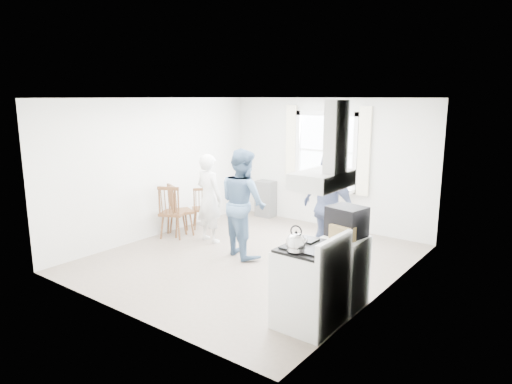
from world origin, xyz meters
name	(u,v)px	position (x,y,z in m)	size (l,w,h in m)	color
room_shell	(251,181)	(0.00, 0.00, 1.30)	(4.62, 5.12, 2.64)	gray
window_assembly	(326,155)	(0.00, 2.45, 1.46)	(1.88, 0.24, 1.70)	white
range_hood	(327,165)	(2.07, -1.35, 1.90)	(0.45, 0.76, 0.94)	silver
shelf_unit	(266,199)	(-1.40, 2.33, 0.40)	(0.40, 0.30, 0.80)	slate
gas_stove	(310,285)	(1.91, -1.35, 0.48)	(0.68, 0.76, 1.12)	white
kettle	(296,243)	(1.86, -1.61, 1.05)	(0.22, 0.22, 0.31)	silver
low_cabinet	(343,271)	(1.98, -0.65, 0.45)	(0.50, 0.55, 0.90)	silver
stereo_stack	(347,221)	(1.97, -0.58, 1.09)	(0.48, 0.45, 0.38)	black
cardboard_box	(342,233)	(2.00, -0.77, 0.99)	(0.28, 0.20, 0.18)	olive
windsor_chair_a	(170,206)	(-1.85, -0.07, 0.62)	(0.57, 0.56, 1.02)	#4F2F19
windsor_chair_b	(175,204)	(-1.95, 0.15, 0.61)	(0.56, 0.55, 1.00)	#4F2F19
windsor_chair_c	(202,203)	(-1.83, 0.75, 0.53)	(0.51, 0.51, 0.87)	#4F2F19
person_left	(209,198)	(-1.17, 0.25, 0.81)	(0.59, 0.59, 1.63)	silver
person_mid	(243,203)	(-0.22, 0.06, 0.90)	(0.87, 0.87, 1.80)	#496688
person_right	(329,207)	(1.06, 0.66, 0.89)	(1.05, 1.05, 1.79)	navy
potted_plant	(324,179)	(0.03, 2.36, 1.01)	(0.17, 0.17, 0.31)	#2F6B38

